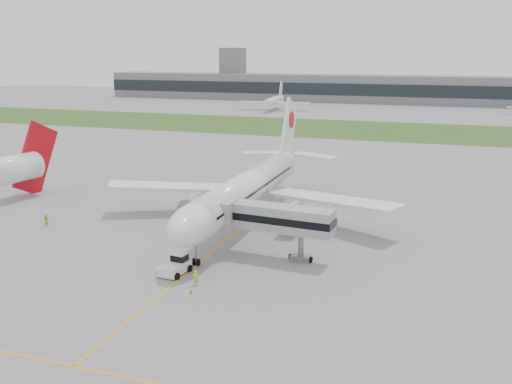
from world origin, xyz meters
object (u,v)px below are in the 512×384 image
(ground_crew_near, at_px, (196,278))
(pushback_tug, at_px, (176,265))
(airliner, at_px, (249,187))
(jet_bridge, at_px, (269,218))
(neighbor_aircraft, at_px, (15,168))

(ground_crew_near, bearing_deg, pushback_tug, -74.07)
(airliner, bearing_deg, jet_bridge, -61.37)
(jet_bridge, bearing_deg, pushback_tug, -131.49)
(jet_bridge, relative_size, neighbor_aircraft, 0.89)
(ground_crew_near, bearing_deg, airliner, -122.78)
(jet_bridge, xyz_separation_m, ground_crew_near, (-5.22, -11.33, -4.46))
(airliner, xyz_separation_m, jet_bridge, (7.84, -14.36, -0.25))
(ground_crew_near, distance_m, neighbor_aircraft, 54.08)
(jet_bridge, bearing_deg, airliner, 123.71)
(airliner, bearing_deg, neighbor_aircraft, 179.91)
(pushback_tug, relative_size, neighbor_aircraft, 0.25)
(jet_bridge, height_order, ground_crew_near, jet_bridge)
(jet_bridge, distance_m, neighbor_aircraft, 54.48)
(pushback_tug, bearing_deg, jet_bridge, 50.14)
(airliner, height_order, jet_bridge, airliner)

